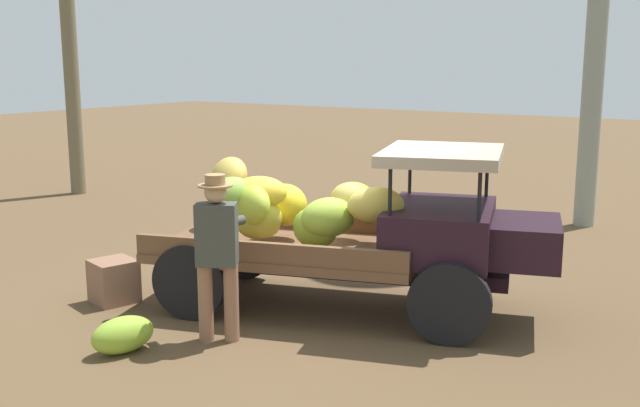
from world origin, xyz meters
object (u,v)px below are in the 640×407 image
farmer (217,248)px  wooden_crate (114,281)px  loose_banana_bunch (123,335)px  truck (355,229)px

farmer → wooden_crate: (-1.83, 0.24, -0.71)m
farmer → loose_banana_bunch: size_ratio=2.71×
truck → wooden_crate: truck is taller
truck → wooden_crate: size_ratio=9.30×
wooden_crate → truck: bearing=28.2°
truck → farmer: bearing=-130.6°
farmer → wooden_crate: bearing=51.1°
wooden_crate → loose_banana_bunch: bearing=-38.4°
wooden_crate → loose_banana_bunch: size_ratio=0.80×
farmer → wooden_crate: size_ratio=3.39×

